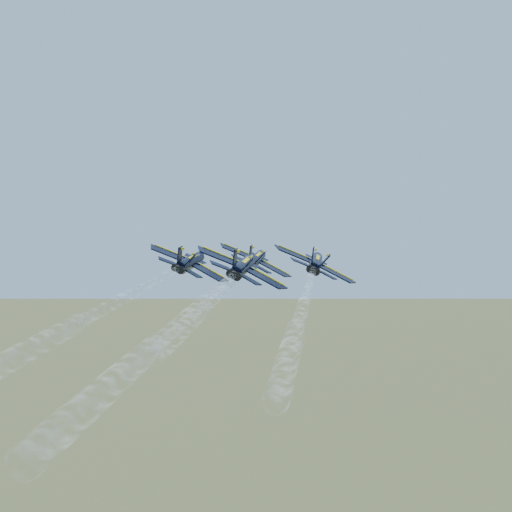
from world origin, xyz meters
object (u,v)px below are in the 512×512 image
(jet_left, at_px, (190,262))
(jet_slot, at_px, (243,266))
(jet_lead, at_px, (256,259))
(jet_right, at_px, (315,263))

(jet_left, distance_m, jet_slot, 17.26)
(jet_lead, distance_m, jet_slot, 25.53)
(jet_right, xyz_separation_m, jet_slot, (-8.13, -13.66, 0.00))
(jet_left, relative_size, jet_right, 1.00)
(jet_lead, distance_m, jet_right, 17.77)
(jet_right, bearing_deg, jet_left, 176.19)
(jet_lead, height_order, jet_slot, same)
(jet_right, height_order, jet_slot, same)
(jet_left, bearing_deg, jet_lead, 50.36)
(jet_lead, xyz_separation_m, jet_right, (13.77, -11.24, 0.00))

